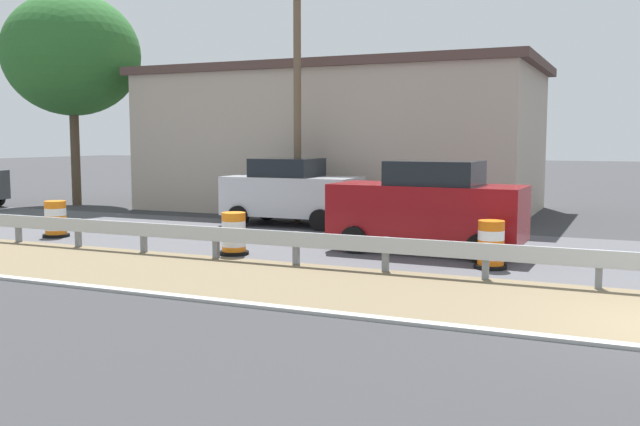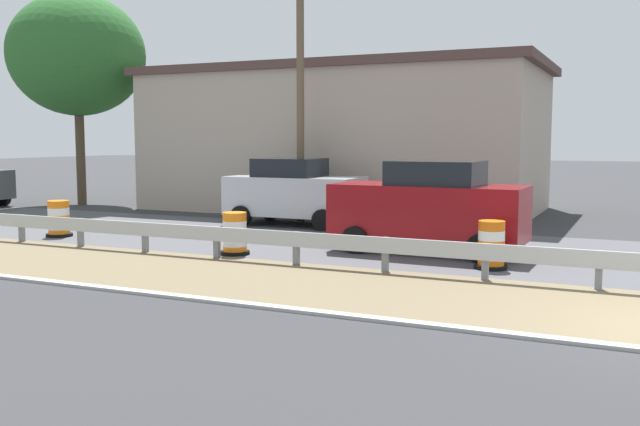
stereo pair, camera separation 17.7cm
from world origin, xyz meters
name	(u,v)px [view 1 (the left image)]	position (x,y,z in m)	size (l,w,h in m)	color
traffic_barrel_nearest	(491,247)	(3.63, 3.50, 0.45)	(0.67, 0.67, 1.00)	orange
traffic_barrel_close	(234,236)	(2.98, 9.25, 0.44)	(0.69, 0.69, 0.98)	orange
traffic_barrel_mid	(56,221)	(3.53, 15.22, 0.44)	(0.71, 0.71, 0.99)	orange
car_mid_far_lane	(291,192)	(8.53, 10.53, 1.03)	(2.17, 4.16, 2.07)	silver
car_trailing_far_lane	(428,207)	(5.14, 5.26, 1.08)	(2.07, 4.50, 2.16)	maroon
roadside_shop_near	(341,139)	(14.03, 11.15, 2.67)	(7.49, 14.74, 5.32)	#AD9E8E
utility_pole_near	(297,90)	(9.26, 10.67, 4.21)	(0.24, 1.80, 8.10)	brown
tree_roadside	(72,55)	(10.94, 21.41, 5.97)	(5.33, 5.33, 8.38)	#4C3D2D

